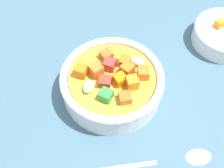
% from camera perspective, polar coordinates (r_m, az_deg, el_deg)
% --- Properties ---
extents(ground_plane, '(1.40, 1.40, 0.02)m').
position_cam_1_polar(ground_plane, '(0.51, 0.00, -2.09)').
color(ground_plane, '#42667A').
extents(soup_bowl_main, '(0.16, 0.16, 0.06)m').
position_cam_1_polar(soup_bowl_main, '(0.48, 0.02, 0.26)').
color(soup_bowl_main, white).
rests_on(soup_bowl_main, ground_plane).
extents(spoon, '(0.15, 0.15, 0.01)m').
position_cam_1_polar(spoon, '(0.45, 9.51, -14.30)').
color(spoon, silver).
rests_on(spoon, ground_plane).
extents(side_bowl_small, '(0.11, 0.11, 0.04)m').
position_cam_1_polar(side_bowl_small, '(0.59, 20.53, 8.82)').
color(side_bowl_small, white).
rests_on(side_bowl_small, ground_plane).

